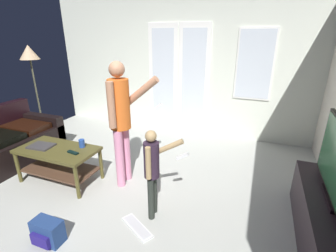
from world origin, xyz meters
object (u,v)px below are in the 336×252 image
object	(u,v)px
person_adult	(121,115)
cup_near_edge	(82,143)
laptop_closed	(41,146)
tv_remote_black	(73,153)
tv_stand	(324,221)
backpack	(47,232)
loose_keyboard	(137,227)
floor_lamp	(30,58)
person_child	(153,167)
coffee_table	(59,157)

from	to	relation	value
person_adult	cup_near_edge	bearing A→B (deg)	-167.86
laptop_closed	cup_near_edge	xyz separation A→B (m)	(0.53, 0.20, 0.04)
laptop_closed	tv_remote_black	distance (m)	0.54
tv_stand	backpack	bearing A→B (deg)	-158.73
tv_remote_black	loose_keyboard	bearing A→B (deg)	-10.50
loose_keyboard	floor_lamp	bearing A→B (deg)	151.81
loose_keyboard	laptop_closed	distance (m)	1.79
person_adult	loose_keyboard	distance (m)	1.34
tv_stand	tv_remote_black	world-z (taller)	tv_remote_black
person_adult	person_child	size ratio (longest dim) A/B	1.59
backpack	person_adult	bearing A→B (deg)	82.11
floor_lamp	backpack	world-z (taller)	floor_lamp
laptop_closed	tv_remote_black	size ratio (longest dim) A/B	1.87
floor_lamp	person_child	bearing A→B (deg)	-23.71
cup_near_edge	coffee_table	bearing A→B (deg)	-150.60
backpack	loose_keyboard	xyz separation A→B (m)	(0.73, 0.48, -0.11)
floor_lamp	laptop_closed	world-z (taller)	floor_lamp
backpack	tv_remote_black	xyz separation A→B (m)	(-0.40, 0.88, 0.38)
coffee_table	tv_remote_black	bearing A→B (deg)	-6.36
laptop_closed	loose_keyboard	bearing A→B (deg)	-18.61
loose_keyboard	tv_remote_black	world-z (taller)	tv_remote_black
coffee_table	laptop_closed	distance (m)	0.28
tv_stand	person_child	size ratio (longest dim) A/B	1.44
tv_stand	cup_near_edge	distance (m)	2.94
person_adult	tv_remote_black	size ratio (longest dim) A/B	9.72
loose_keyboard	person_child	bearing A→B (deg)	72.05
person_child	backpack	size ratio (longest dim) A/B	3.46
tv_remote_black	person_adult	bearing A→B (deg)	38.74
floor_lamp	tv_remote_black	size ratio (longest dim) A/B	10.40
tv_remote_black	floor_lamp	bearing A→B (deg)	156.41
backpack	laptop_closed	xyz separation A→B (m)	(-0.94, 0.88, 0.38)
coffee_table	person_adult	xyz separation A→B (m)	(0.87, 0.29, 0.63)
coffee_table	loose_keyboard	xyz separation A→B (m)	(1.43, -0.44, -0.35)
cup_near_edge	tv_remote_black	xyz separation A→B (m)	(0.01, -0.20, -0.04)
person_child	floor_lamp	bearing A→B (deg)	156.29
loose_keyboard	cup_near_edge	distance (m)	1.40
floor_lamp	tv_remote_black	bearing A→B (deg)	-32.76
loose_keyboard	tv_remote_black	bearing A→B (deg)	160.33
laptop_closed	tv_remote_black	xyz separation A→B (m)	(0.54, 0.00, -0.00)
person_child	loose_keyboard	world-z (taller)	person_child
coffee_table	loose_keyboard	world-z (taller)	coffee_table
tv_stand	tv_remote_black	xyz separation A→B (m)	(-2.91, -0.09, 0.25)
floor_lamp	loose_keyboard	xyz separation A→B (m)	(3.01, -1.61, -1.53)
person_adult	cup_near_edge	world-z (taller)	person_adult
person_adult	tv_remote_black	bearing A→B (deg)	-150.43
coffee_table	person_child	distance (m)	1.55
coffee_table	backpack	distance (m)	1.18
tv_stand	floor_lamp	bearing A→B (deg)	166.89
tv_remote_black	cup_near_edge	bearing A→B (deg)	102.43
loose_keyboard	cup_near_edge	world-z (taller)	cup_near_edge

